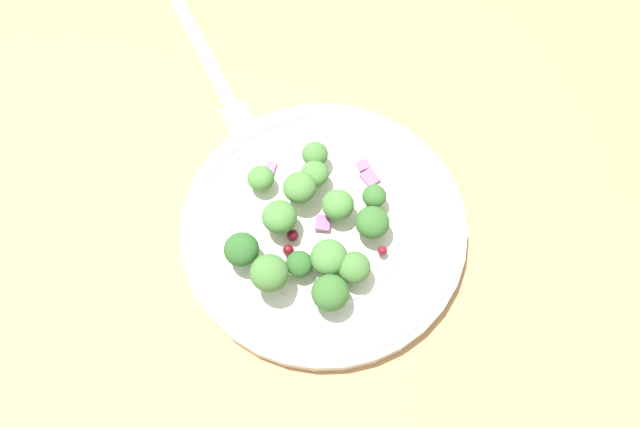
% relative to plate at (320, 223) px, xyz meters
% --- Properties ---
extents(ground_plane, '(1.80, 1.80, 0.02)m').
position_rel_plate_xyz_m(ground_plane, '(-0.02, 0.00, -0.02)').
color(ground_plane, tan).
extents(plate, '(0.23, 0.23, 0.02)m').
position_rel_plate_xyz_m(plate, '(0.00, 0.00, 0.00)').
color(plate, white).
rests_on(plate, ground_plane).
extents(dressing_pool, '(0.13, 0.13, 0.00)m').
position_rel_plate_xyz_m(dressing_pool, '(-0.00, -0.00, 0.00)').
color(dressing_pool, white).
rests_on(dressing_pool, plate).
extents(broccoli_floret_0, '(0.03, 0.03, 0.03)m').
position_rel_plate_xyz_m(broccoli_floret_0, '(0.01, 0.05, 0.02)').
color(broccoli_floret_0, '#8EB77A').
rests_on(broccoli_floret_0, plate).
extents(broccoli_floret_1, '(0.02, 0.02, 0.02)m').
position_rel_plate_xyz_m(broccoli_floret_1, '(-0.02, -0.03, 0.02)').
color(broccoli_floret_1, '#9EC684').
rests_on(broccoli_floret_1, plate).
extents(broccoli_floret_2, '(0.03, 0.03, 0.03)m').
position_rel_plate_xyz_m(broccoli_floret_2, '(0.04, 0.05, 0.02)').
color(broccoli_floret_2, '#ADD18E').
rests_on(broccoli_floret_2, plate).
extents(broccoli_floret_3, '(0.03, 0.03, 0.03)m').
position_rel_plate_xyz_m(broccoli_floret_3, '(0.07, -0.02, 0.02)').
color(broccoli_floret_3, '#8EB77A').
rests_on(broccoli_floret_3, plate).
extents(broccoli_floret_4, '(0.02, 0.02, 0.02)m').
position_rel_plate_xyz_m(broccoli_floret_4, '(0.02, -0.05, 0.02)').
color(broccoli_floret_4, '#ADD18E').
rests_on(broccoli_floret_4, plate).
extents(broccoli_floret_5, '(0.03, 0.03, 0.03)m').
position_rel_plate_xyz_m(broccoli_floret_5, '(0.06, 0.01, 0.03)').
color(broccoli_floret_5, '#9EC684').
rests_on(broccoli_floret_5, plate).
extents(broccoli_floret_6, '(0.02, 0.02, 0.02)m').
position_rel_plate_xyz_m(broccoli_floret_6, '(-0.04, 0.02, 0.02)').
color(broccoli_floret_6, '#9EC684').
rests_on(broccoli_floret_6, plate).
extents(broccoli_floret_7, '(0.03, 0.03, 0.03)m').
position_rel_plate_xyz_m(broccoli_floret_7, '(-0.03, 0.03, 0.02)').
color(broccoli_floret_7, '#9EC684').
rests_on(broccoli_floret_7, plate).
extents(broccoli_floret_8, '(0.03, 0.03, 0.03)m').
position_rel_plate_xyz_m(broccoli_floret_8, '(0.03, -0.02, 0.02)').
color(broccoli_floret_8, '#8EB77A').
rests_on(broccoli_floret_8, plate).
extents(broccoli_floret_9, '(0.02, 0.02, 0.02)m').
position_rel_plate_xyz_m(broccoli_floret_9, '(0.04, 0.02, 0.02)').
color(broccoli_floret_9, '#8EB77A').
rests_on(broccoli_floret_9, plate).
extents(broccoli_floret_10, '(0.03, 0.03, 0.03)m').
position_rel_plate_xyz_m(broccoli_floret_10, '(0.02, 0.03, 0.02)').
color(broccoli_floret_10, '#ADD18E').
rests_on(broccoli_floret_10, plate).
extents(broccoli_floret_11, '(0.02, 0.02, 0.02)m').
position_rel_plate_xyz_m(broccoli_floret_11, '(-0.03, -0.04, 0.02)').
color(broccoli_floret_11, '#8EB77A').
rests_on(broccoli_floret_11, plate).
extents(broccoli_floret_12, '(0.03, 0.03, 0.03)m').
position_rel_plate_xyz_m(broccoli_floret_12, '(-0.00, -0.03, 0.02)').
color(broccoli_floret_12, '#ADD18E').
rests_on(broccoli_floret_12, plate).
extents(broccoli_floret_13, '(0.03, 0.03, 0.03)m').
position_rel_plate_xyz_m(broccoli_floret_13, '(-0.01, 0.00, 0.02)').
color(broccoli_floret_13, '#9EC684').
rests_on(broccoli_floret_13, plate).
extents(cranberry_0, '(0.01, 0.01, 0.01)m').
position_rel_plate_xyz_m(cranberry_0, '(0.04, 0.00, 0.01)').
color(cranberry_0, maroon).
rests_on(cranberry_0, plate).
extents(cranberry_1, '(0.01, 0.01, 0.01)m').
position_rel_plate_xyz_m(cranberry_1, '(0.04, 0.05, 0.01)').
color(cranberry_1, maroon).
rests_on(cranberry_1, plate).
extents(cranberry_2, '(0.01, 0.01, 0.01)m').
position_rel_plate_xyz_m(cranberry_2, '(0.03, -0.00, 0.01)').
color(cranberry_2, '#4C0A14').
rests_on(cranberry_2, plate).
extents(cranberry_3, '(0.01, 0.01, 0.01)m').
position_rel_plate_xyz_m(cranberry_3, '(-0.02, 0.05, 0.01)').
color(cranberry_3, maroon).
rests_on(cranberry_3, plate).
extents(onion_bit_0, '(0.01, 0.01, 0.00)m').
position_rel_plate_xyz_m(onion_bit_0, '(-0.06, -0.01, 0.01)').
color(onion_bit_0, '#A35B93').
rests_on(onion_bit_0, plate).
extents(onion_bit_1, '(0.01, 0.02, 0.01)m').
position_rel_plate_xyz_m(onion_bit_1, '(0.01, 0.03, 0.01)').
color(onion_bit_1, '#934C84').
rests_on(onion_bit_1, plate).
extents(onion_bit_2, '(0.02, 0.02, 0.00)m').
position_rel_plate_xyz_m(onion_bit_2, '(0.00, 0.01, 0.01)').
color(onion_bit_2, '#934C84').
rests_on(onion_bit_2, plate).
extents(onion_bit_3, '(0.01, 0.01, 0.00)m').
position_rel_plate_xyz_m(onion_bit_3, '(0.00, -0.06, 0.01)').
color(onion_bit_3, '#A35B93').
rests_on(onion_bit_3, plate).
extents(onion_bit_4, '(0.01, 0.01, 0.01)m').
position_rel_plate_xyz_m(onion_bit_4, '(-0.06, -0.00, 0.01)').
color(onion_bit_4, '#A35B93').
rests_on(onion_bit_4, plate).
extents(fork, '(0.07, 0.18, 0.01)m').
position_rel_plate_xyz_m(fork, '(-0.03, -0.18, -0.01)').
color(fork, silver).
rests_on(fork, ground_plane).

